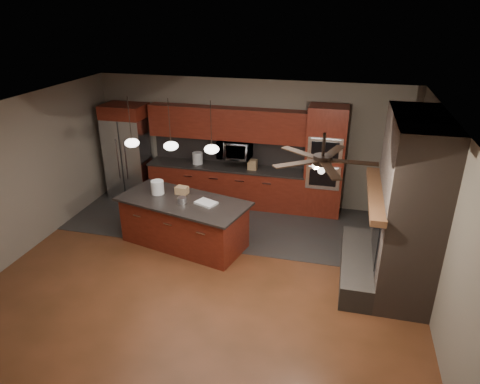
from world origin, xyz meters
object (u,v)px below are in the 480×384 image
(cardboard_box, at_px, (182,190))
(counter_box, at_px, (252,165))
(refrigerator, at_px, (128,151))
(white_bucket, at_px, (158,187))
(paint_tray, at_px, (206,203))
(paint_can, at_px, (182,200))
(counter_bucket, at_px, (198,158))
(oven_tower, at_px, (325,162))
(microwave, at_px, (235,149))
(kitchen_island, at_px, (184,222))

(cardboard_box, distance_m, counter_box, 1.95)
(refrigerator, distance_m, counter_box, 2.97)
(white_bucket, height_order, paint_tray, white_bucket)
(paint_can, bearing_deg, counter_bucket, 101.52)
(cardboard_box, bearing_deg, counter_box, 65.71)
(refrigerator, height_order, counter_box, refrigerator)
(oven_tower, bearing_deg, microwave, 178.34)
(kitchen_island, relative_size, white_bucket, 10.12)
(microwave, relative_size, refrigerator, 0.33)
(cardboard_box, bearing_deg, kitchen_island, -60.19)
(counter_bucket, bearing_deg, paint_can, -78.48)
(refrigerator, bearing_deg, paint_can, -43.78)
(refrigerator, xyz_separation_m, white_bucket, (1.50, -1.74, -0.04))
(kitchen_island, distance_m, counter_box, 2.21)
(counter_bucket, bearing_deg, counter_box, -2.22)
(refrigerator, height_order, cardboard_box, refrigerator)
(microwave, height_order, kitchen_island, microwave)
(refrigerator, bearing_deg, cardboard_box, -39.91)
(paint_tray, bearing_deg, microwave, 113.06)
(microwave, xyz_separation_m, kitchen_island, (-0.47, -2.04, -0.84))
(cardboard_box, bearing_deg, oven_tower, 40.71)
(paint_tray, xyz_separation_m, counter_bucket, (-0.87, 2.03, 0.09))
(kitchen_island, relative_size, counter_box, 11.99)
(cardboard_box, relative_size, counter_box, 1.04)
(kitchen_island, xyz_separation_m, counter_box, (0.90, 1.94, 0.55))
(counter_bucket, bearing_deg, oven_tower, -0.15)
(oven_tower, height_order, counter_bucket, oven_tower)
(kitchen_island, xyz_separation_m, cardboard_box, (-0.12, 0.28, 0.53))
(oven_tower, bearing_deg, kitchen_island, -140.93)
(white_bucket, distance_m, counter_box, 2.30)
(paint_tray, bearing_deg, oven_tower, 68.74)
(oven_tower, height_order, paint_tray, oven_tower)
(kitchen_island, xyz_separation_m, white_bucket, (-0.57, 0.17, 0.59))
(white_bucket, xyz_separation_m, paint_tray, (1.04, -0.21, -0.11))
(cardboard_box, xyz_separation_m, counter_bucket, (-0.28, 1.71, 0.04))
(kitchen_island, relative_size, paint_can, 16.20)
(microwave, bearing_deg, counter_box, -13.20)
(paint_can, relative_size, counter_box, 0.74)
(kitchen_island, height_order, cardboard_box, cardboard_box)
(microwave, distance_m, paint_can, 2.21)
(kitchen_island, bearing_deg, paint_tray, 9.29)
(paint_tray, xyz_separation_m, cardboard_box, (-0.59, 0.32, 0.05))
(white_bucket, bearing_deg, refrigerator, 130.83)
(white_bucket, bearing_deg, cardboard_box, 12.90)
(microwave, relative_size, paint_tray, 1.96)
(white_bucket, bearing_deg, counter_bucket, 84.54)
(oven_tower, xyz_separation_m, white_bucket, (-3.01, -1.81, -0.14))
(white_bucket, relative_size, cardboard_box, 1.14)
(counter_bucket, bearing_deg, white_bucket, -95.46)
(microwave, height_order, paint_tray, microwave)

